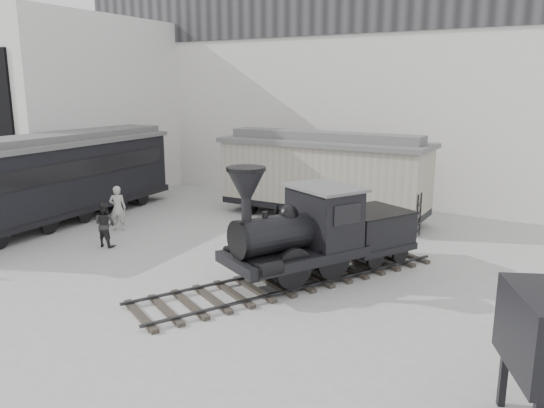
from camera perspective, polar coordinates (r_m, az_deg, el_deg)
The scene contains 8 objects.
ground at distance 14.59m, azimuth -9.82°, elevation -10.42°, with size 90.00×90.00×0.00m, color #9E9E9B.
north_wall at distance 26.74m, azimuth 10.73°, elevation 12.18°, with size 34.00×2.51×11.00m.
west_pavilion at distance 30.77m, azimuth -19.73°, elevation 9.73°, with size 7.00×12.11×9.00m.
locomotive at distance 15.85m, azimuth 4.59°, elevation -3.49°, with size 6.52×9.63×3.46m.
boxcar at distance 22.90m, azimuth 5.46°, elevation 3.29°, with size 9.23×3.08×3.76m.
passenger_coach at distance 23.75m, azimuth -22.28°, elevation 2.58°, with size 3.56×13.05×3.45m.
visitor_a at distance 21.93m, azimuth -16.26°, elevation -0.42°, with size 0.66×0.43×1.81m, color #B3B1AA.
visitor_b at distance 19.87m, azimuth -17.53°, elevation -2.10°, with size 0.79×0.62×1.63m, color #282828.
Camera 1 is at (8.59, -10.34, 5.67)m, focal length 35.00 mm.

